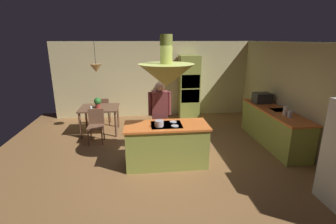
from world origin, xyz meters
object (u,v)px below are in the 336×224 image
(oven_tower, at_px, (189,87))
(canister_sugar, at_px, (286,111))
(chair_facing_island, at_px, (96,123))
(cooking_pot_on_cooktop, at_px, (159,123))
(person_at_island, at_px, (160,113))
(dining_table, at_px, (99,111))
(kitchen_island, at_px, (166,144))
(cup_on_table, at_px, (91,108))
(canister_flour, at_px, (290,114))
(potted_plant_on_table, at_px, (98,102))
(microwave_on_counter, at_px, (262,98))
(chair_by_back_wall, at_px, (103,109))

(oven_tower, xyz_separation_m, canister_sugar, (1.74, -2.88, -0.04))
(chair_facing_island, bearing_deg, cooking_pot_on_cooktop, -45.32)
(person_at_island, bearing_deg, dining_table, 138.26)
(kitchen_island, bearing_deg, cooking_pot_on_cooktop, -140.91)
(kitchen_island, distance_m, oven_tower, 3.48)
(oven_tower, relative_size, cup_on_table, 23.44)
(canister_flour, bearing_deg, oven_tower, 119.65)
(oven_tower, bearing_deg, person_at_island, -114.63)
(canister_flour, bearing_deg, potted_plant_on_table, 158.15)
(canister_flour, distance_m, cooking_pot_on_cooktop, 3.02)
(canister_flour, bearing_deg, microwave_on_counter, 90.00)
(kitchen_island, relative_size, canister_sugar, 8.25)
(kitchen_island, height_order, person_at_island, person_at_island)
(chair_by_back_wall, bearing_deg, cup_on_table, 78.39)
(chair_facing_island, bearing_deg, potted_plant_on_table, 91.46)
(cup_on_table, height_order, microwave_on_counter, microwave_on_counter)
(person_at_island, relative_size, canister_flour, 10.72)
(cup_on_table, bearing_deg, chair_by_back_wall, 78.39)
(oven_tower, distance_m, dining_table, 3.05)
(potted_plant_on_table, height_order, microwave_on_counter, microwave_on_counter)
(chair_facing_island, bearing_deg, oven_tower, 32.96)
(person_at_island, height_order, chair_by_back_wall, person_at_island)
(kitchen_island, height_order, canister_flour, canister_flour)
(microwave_on_counter, bearing_deg, potted_plant_on_table, 174.01)
(canister_sugar, bearing_deg, oven_tower, 121.17)
(canister_sugar, bearing_deg, cooking_pot_on_cooktop, -170.60)
(person_at_island, xyz_separation_m, potted_plant_on_table, (-1.63, 1.35, -0.05))
(canister_flour, bearing_deg, kitchen_island, -176.24)
(cooking_pot_on_cooktop, bearing_deg, dining_table, 124.63)
(microwave_on_counter, bearing_deg, canister_flour, -90.00)
(cooking_pot_on_cooktop, bearing_deg, oven_tower, 69.52)
(potted_plant_on_table, bearing_deg, kitchen_island, -49.58)
(kitchen_island, distance_m, chair_by_back_wall, 3.25)
(kitchen_island, distance_m, dining_table, 2.71)
(person_at_island, xyz_separation_m, canister_flour, (2.92, -0.47, 0.01))
(chair_by_back_wall, height_order, canister_sugar, canister_sugar)
(dining_table, xyz_separation_m, canister_flour, (4.54, -1.91, 0.32))
(chair_facing_island, xyz_separation_m, potted_plant_on_table, (-0.01, 0.59, 0.42))
(chair_by_back_wall, xyz_separation_m, canister_flour, (4.54, -2.59, 0.48))
(microwave_on_counter, bearing_deg, kitchen_island, -151.60)
(potted_plant_on_table, xyz_separation_m, canister_sugar, (4.55, -1.65, 0.08))
(person_at_island, height_order, microwave_on_counter, person_at_island)
(cup_on_table, height_order, canister_sugar, canister_sugar)
(chair_facing_island, relative_size, canister_flour, 5.50)
(dining_table, distance_m, potted_plant_on_table, 0.28)
(dining_table, relative_size, canister_flour, 6.75)
(dining_table, distance_m, microwave_on_counter, 4.59)
(dining_table, xyz_separation_m, cooking_pot_on_cooktop, (1.54, -2.23, 0.33))
(person_at_island, distance_m, canister_flour, 2.96)
(kitchen_island, height_order, chair_by_back_wall, kitchen_island)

